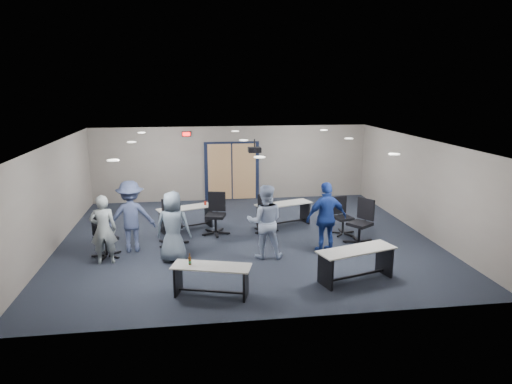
{
  "coord_description": "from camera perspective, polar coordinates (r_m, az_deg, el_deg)",
  "views": [
    {
      "loc": [
        -1.39,
        -11.93,
        4.17
      ],
      "look_at": [
        0.23,
        -0.3,
        1.39
      ],
      "focal_mm": 32.0,
      "sensor_mm": 36.0,
      "label": 1
    }
  ],
  "objects": [
    {
      "name": "table_front_left",
      "position": [
        9.34,
        -5.64,
        -10.27
      ],
      "size": [
        1.66,
        0.95,
        0.88
      ],
      "rotation": [
        0.0,
        0.0,
        -0.28
      ],
      "color": "beige",
      "rests_on": "floor"
    },
    {
      "name": "ceiling",
      "position": [
        12.1,
        -1.28,
        6.35
      ],
      "size": [
        10.0,
        9.0,
        0.04
      ],
      "primitive_type": "cube",
      "color": "white",
      "rests_on": "back_wall"
    },
    {
      "name": "front_wall",
      "position": [
        8.06,
        2.52,
        -7.15
      ],
      "size": [
        10.0,
        0.04,
        2.7
      ],
      "primitive_type": "cube",
      "color": "gray",
      "rests_on": "floor"
    },
    {
      "name": "person_plaid",
      "position": [
        11.07,
        -10.33,
        -4.29
      ],
      "size": [
        0.94,
        0.71,
        1.72
      ],
      "primitive_type": "imported",
      "rotation": [
        0.0,
        0.0,
        2.93
      ],
      "color": "slate",
      "rests_on": "floor"
    },
    {
      "name": "ceiling_can_lights",
      "position": [
        12.35,
        -1.41,
        6.35
      ],
      "size": [
        6.24,
        5.74,
        0.02
      ],
      "primitive_type": null,
      "color": "white",
      "rests_on": "ceiling"
    },
    {
      "name": "chair_back_b",
      "position": [
        12.94,
        -5.09,
        -2.78
      ],
      "size": [
        0.9,
        0.9,
        1.18
      ],
      "primitive_type": null,
      "rotation": [
        0.0,
        0.0,
        -0.24
      ],
      "color": "black",
      "rests_on": "floor"
    },
    {
      "name": "table_back_right",
      "position": [
        13.74,
        3.46,
        -2.3
      ],
      "size": [
        1.8,
        1.07,
        0.69
      ],
      "rotation": [
        0.0,
        0.0,
        0.31
      ],
      "color": "beige",
      "rests_on": "floor"
    },
    {
      "name": "person_gray",
      "position": [
        11.33,
        -18.54,
        -4.49
      ],
      "size": [
        0.65,
        0.46,
        1.67
      ],
      "primitive_type": "imported",
      "rotation": [
        0.0,
        0.0,
        3.24
      ],
      "color": "#8C9799",
      "rests_on": "floor"
    },
    {
      "name": "right_wall",
      "position": [
        13.82,
        19.81,
        0.76
      ],
      "size": [
        0.04,
        9.0,
        2.7
      ],
      "primitive_type": "cube",
      "color": "gray",
      "rests_on": "floor"
    },
    {
      "name": "person_lightblue",
      "position": [
        11.1,
        1.13,
        -3.72
      ],
      "size": [
        0.96,
        0.79,
        1.83
      ],
      "primitive_type": "imported",
      "rotation": [
        0.0,
        0.0,
        3.03
      ],
      "color": "#A2B4D7",
      "rests_on": "floor"
    },
    {
      "name": "double_door",
      "position": [
        16.74,
        -3.03,
        2.57
      ],
      "size": [
        2.0,
        0.07,
        2.2
      ],
      "color": "black",
      "rests_on": "back_wall"
    },
    {
      "name": "table_back_left",
      "position": [
        13.54,
        -8.77,
        -2.77
      ],
      "size": [
        1.71,
        1.09,
        0.77
      ],
      "rotation": [
        0.0,
        0.0,
        0.37
      ],
      "color": "beige",
      "rests_on": "floor"
    },
    {
      "name": "left_wall",
      "position": [
        12.78,
        -24.12,
        -0.61
      ],
      "size": [
        0.04,
        9.0,
        2.7
      ],
      "primitive_type": "cube",
      "color": "gray",
      "rests_on": "floor"
    },
    {
      "name": "chair_loose_right",
      "position": [
        12.43,
        12.85,
        -3.7
      ],
      "size": [
        1.06,
        1.06,
        1.2
      ],
      "primitive_type": null,
      "rotation": [
        0.0,
        0.0,
        -0.95
      ],
      "color": "black",
      "rests_on": "floor"
    },
    {
      "name": "person_back",
      "position": [
        11.96,
        -15.36,
        -2.95
      ],
      "size": [
        1.24,
        0.79,
        1.83
      ],
      "primitive_type": "imported",
      "rotation": [
        0.0,
        0.0,
        3.24
      ],
      "color": "#424D76",
      "rests_on": "floor"
    },
    {
      "name": "table_front_right",
      "position": [
        10.19,
        12.41,
        -8.18
      ],
      "size": [
        1.85,
        1.07,
        0.71
      ],
      "rotation": [
        0.0,
        0.0,
        0.29
      ],
      "color": "beige",
      "rests_on": "floor"
    },
    {
      "name": "back_wall",
      "position": [
        16.72,
        -3.05,
        3.6
      ],
      "size": [
        10.0,
        0.04,
        2.7
      ],
      "primitive_type": "cube",
      "color": "gray",
      "rests_on": "floor"
    },
    {
      "name": "chair_back_a",
      "position": [
        12.27,
        -10.44,
        -3.83
      ],
      "size": [
        0.82,
        0.82,
        1.2
      ],
      "primitive_type": null,
      "rotation": [
        0.0,
        0.0,
        0.09
      ],
      "color": "black",
      "rests_on": "floor"
    },
    {
      "name": "ceiling_projector",
      "position": [
        12.66,
        -0.18,
        5.31
      ],
      "size": [
        0.35,
        0.32,
        0.37
      ],
      "color": "black",
      "rests_on": "ceiling"
    },
    {
      "name": "floor",
      "position": [
        12.71,
        -1.22,
        -5.83
      ],
      "size": [
        10.0,
        10.0,
        0.0
      ],
      "primitive_type": "plane",
      "color": "black",
      "rests_on": "ground"
    },
    {
      "name": "chair_back_c",
      "position": [
        13.11,
        1.22,
        -2.79
      ],
      "size": [
        0.73,
        0.73,
        1.06
      ],
      "primitive_type": null,
      "rotation": [
        0.0,
        0.0,
        -0.09
      ],
      "color": "black",
      "rests_on": "floor"
    },
    {
      "name": "person_navy",
      "position": [
        11.52,
        8.79,
        -3.24
      ],
      "size": [
        1.13,
        0.61,
        1.83
      ],
      "primitive_type": "imported",
      "rotation": [
        0.0,
        0.0,
        3.3
      ],
      "color": "navy",
      "rests_on": "floor"
    },
    {
      "name": "chair_loose_left",
      "position": [
        11.83,
        -18.27,
        -5.3
      ],
      "size": [
        0.93,
        0.93,
        1.06
      ],
      "primitive_type": null,
      "rotation": [
        0.0,
        0.0,
        0.66
      ],
      "color": "black",
      "rests_on": "floor"
    },
    {
      "name": "chair_back_d",
      "position": [
        13.12,
        10.85,
        -3.01
      ],
      "size": [
        0.81,
        0.81,
        1.06
      ],
      "primitive_type": null,
      "rotation": [
        0.0,
        0.0,
        0.25
      ],
      "color": "black",
      "rests_on": "floor"
    },
    {
      "name": "exit_sign",
      "position": [
        16.46,
        -8.69,
        7.18
      ],
      "size": [
        0.32,
        0.07,
        0.18
      ],
      "color": "black",
      "rests_on": "back_wall"
    }
  ]
}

